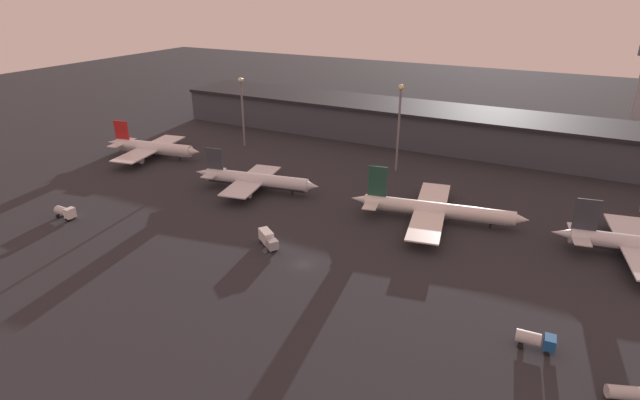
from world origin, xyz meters
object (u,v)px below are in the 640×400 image
object	(u,v)px
airplane_1	(255,180)
service_vehicle_4	(65,212)
service_vehicle_0	(268,239)
service_vehicle_3	(634,393)
airplane_0	(152,148)
service_vehicle_2	(535,340)
airplane_2	(435,210)

from	to	relation	value
airplane_1	service_vehicle_4	xyz separation A→B (m)	(-32.65, -38.05, -1.54)
service_vehicle_0	service_vehicle_3	distance (m)	73.59
airplane_0	service_vehicle_0	size ratio (longest dim) A/B	5.16
airplane_0	service_vehicle_3	world-z (taller)	airplane_0
service_vehicle_2	airplane_1	bearing A→B (deg)	152.19
airplane_1	airplane_2	size ratio (longest dim) A/B	0.88
service_vehicle_2	service_vehicle_3	world-z (taller)	service_vehicle_3
airplane_2	service_vehicle_3	bearing A→B (deg)	-57.98
service_vehicle_0	service_vehicle_4	xyz separation A→B (m)	(-54.19, -11.57, -0.14)
service_vehicle_2	service_vehicle_3	distance (m)	15.03
airplane_2	service_vehicle_2	xyz separation A→B (m)	(28.00, -40.10, -1.39)
service_vehicle_3	airplane_1	bearing A→B (deg)	135.71
service_vehicle_2	service_vehicle_3	bearing A→B (deg)	-27.18
airplane_0	airplane_1	bearing A→B (deg)	-20.57
service_vehicle_0	service_vehicle_2	distance (m)	58.94
airplane_1	service_vehicle_2	xyz separation A→B (m)	(79.74, -35.80, -1.60)
service_vehicle_2	service_vehicle_3	xyz separation A→B (m)	(13.78, -6.00, -0.01)
service_vehicle_4	service_vehicle_2	bearing A→B (deg)	3.84
service_vehicle_3	service_vehicle_4	bearing A→B (deg)	158.09
airplane_0	airplane_2	size ratio (longest dim) A/B	0.83
airplane_2	service_vehicle_0	distance (m)	43.14
airplane_0	service_vehicle_4	world-z (taller)	airplane_0
airplane_2	service_vehicle_3	size ratio (longest dim) A/B	5.95
airplane_0	airplane_2	distance (m)	100.56
airplane_1	airplane_2	distance (m)	51.92
airplane_2	service_vehicle_4	world-z (taller)	airplane_2
service_vehicle_2	service_vehicle_4	size ratio (longest dim) A/B	1.03
airplane_1	service_vehicle_2	size ratio (longest dim) A/B	6.20
service_vehicle_4	airplane_0	bearing A→B (deg)	111.56
service_vehicle_2	service_vehicle_3	size ratio (longest dim) A/B	0.84
service_vehicle_3	service_vehicle_4	distance (m)	126.22
service_vehicle_2	service_vehicle_0	bearing A→B (deg)	167.27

